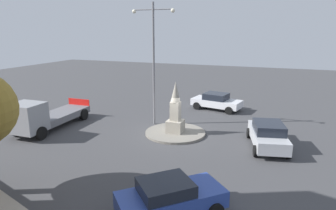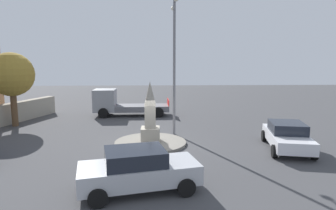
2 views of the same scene
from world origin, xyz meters
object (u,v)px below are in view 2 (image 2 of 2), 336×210
monument (150,118)px  car_silver_approaching (138,169)px  truck_grey_parked_left (121,104)px  car_white_far_side (287,136)px  tree_near_wall (11,75)px  streetlamp (174,53)px

monument → car_silver_approaching: monument is taller
truck_grey_parked_left → car_white_far_side: bearing=-135.0°
car_silver_approaching → tree_near_wall: bearing=41.4°
car_white_far_side → tree_near_wall: size_ratio=0.85×
car_silver_approaching → truck_grey_parked_left: 14.67m
car_silver_approaching → tree_near_wall: tree_near_wall is taller
monument → car_white_far_side: monument is taller
monument → streetlamp: 4.45m
streetlamp → car_white_far_side: streetlamp is taller
truck_grey_parked_left → streetlamp: bearing=-147.2°
streetlamp → tree_near_wall: 11.68m
car_silver_approaching → streetlamp: bearing=-12.4°
car_white_far_side → tree_near_wall: (6.18, 16.99, 2.92)m
streetlamp → car_silver_approaching: (-8.01, 1.76, -4.32)m
monument → streetlamp: bearing=-34.0°
streetlamp → tree_near_wall: bearing=76.2°
car_silver_approaching → tree_near_wall: (10.77, 9.50, 2.86)m
streetlamp → tree_near_wall: streetlamp is taller
streetlamp → car_white_far_side: (-3.42, -5.73, -4.37)m
monument → truck_grey_parked_left: monument is taller
truck_grey_parked_left → tree_near_wall: tree_near_wall is taller
car_silver_approaching → truck_grey_parked_left: bearing=9.4°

